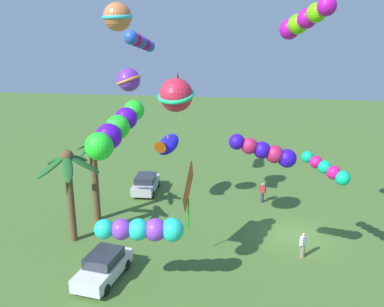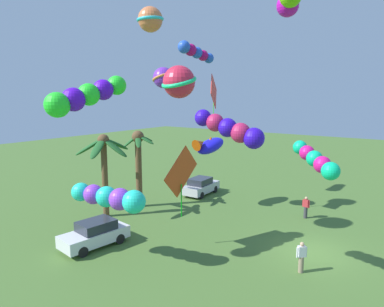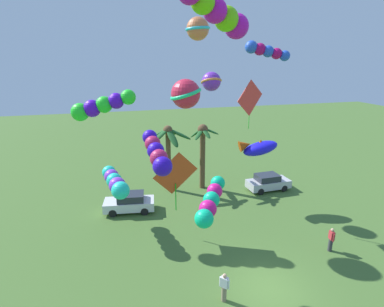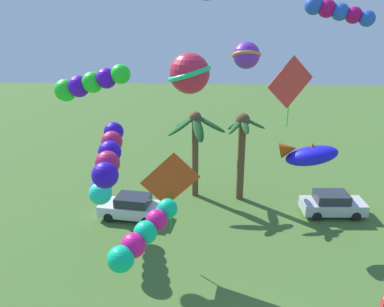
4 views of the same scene
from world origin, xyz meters
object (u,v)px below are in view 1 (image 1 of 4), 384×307
(kite_ball_0, at_px, (129,80))
(kite_tube_10, at_px, (140,41))
(palm_tree_0, at_px, (68,173))
(kite_tube_9, at_px, (327,169))
(kite_tube_3, at_px, (143,230))
(kite_fish_5, at_px, (167,144))
(kite_diamond_1, at_px, (181,92))
(parked_car_0, at_px, (146,183))
(kite_tube_11, at_px, (116,129))
(palm_tree_1, at_px, (94,164))
(kite_tube_4, at_px, (305,20))
(spectator_0, at_px, (262,192))
(kite_diamond_7, at_px, (188,188))
(parked_car_1, at_px, (103,266))
(kite_ball_6, at_px, (117,17))
(kite_tube_8, at_px, (265,151))
(kite_ball_2, at_px, (176,95))
(spectator_1, at_px, (303,245))

(kite_ball_0, height_order, kite_tube_10, kite_tube_10)
(palm_tree_0, distance_m, kite_tube_9, 15.11)
(palm_tree_0, bearing_deg, kite_tube_10, -19.52)
(kite_tube_3, distance_m, kite_fish_5, 11.21)
(kite_tube_9, bearing_deg, kite_diamond_1, 56.88)
(parked_car_0, bearing_deg, kite_diamond_1, -137.21)
(parked_car_0, height_order, kite_tube_11, kite_tube_11)
(palm_tree_1, relative_size, kite_ball_0, 3.70)
(kite_tube_4, bearing_deg, spectator_0, 8.97)
(kite_tube_10, bearing_deg, kite_diamond_7, -149.94)
(parked_car_1, xyz_separation_m, kite_diamond_1, (8.55, -2.78, 8.23))
(kite_tube_4, bearing_deg, palm_tree_1, 75.36)
(kite_fish_5, bearing_deg, kite_ball_6, 157.27)
(kite_diamond_1, relative_size, kite_tube_4, 0.99)
(kite_tube_4, relative_size, kite_tube_10, 0.96)
(kite_fish_5, relative_size, kite_tube_8, 1.02)
(kite_tube_3, distance_m, kite_tube_11, 5.18)
(kite_tube_11, bearing_deg, kite_tube_10, 10.47)
(palm_tree_1, relative_size, kite_tube_3, 1.42)
(kite_tube_3, height_order, kite_diamond_7, kite_diamond_7)
(kite_ball_2, height_order, kite_ball_6, kite_ball_6)
(kite_tube_9, distance_m, kite_tube_10, 16.28)
(kite_tube_9, bearing_deg, kite_ball_6, 76.71)
(palm_tree_0, height_order, kite_diamond_1, kite_diamond_1)
(kite_tube_4, xyz_separation_m, kite_tube_11, (-5.02, 8.31, -4.71))
(kite_ball_6, bearing_deg, palm_tree_1, 64.11)
(parked_car_1, xyz_separation_m, kite_ball_2, (3.79, -3.35, 8.74))
(parked_car_1, bearing_deg, kite_tube_10, 3.76)
(spectator_1, xyz_separation_m, kite_tube_9, (-1.05, -0.72, 5.12))
(palm_tree_0, relative_size, kite_ball_0, 3.69)
(kite_tube_8, bearing_deg, parked_car_0, 38.77)
(kite_ball_6, relative_size, kite_tube_11, 0.55)
(palm_tree_1, distance_m, kite_ball_0, 6.42)
(kite_tube_8, distance_m, kite_tube_10, 14.56)
(kite_tube_9, bearing_deg, kite_tube_3, 112.77)
(kite_ball_0, height_order, kite_fish_5, kite_ball_0)
(palm_tree_0, height_order, kite_tube_10, kite_tube_10)
(kite_tube_8, relative_size, kite_tube_11, 0.79)
(parked_car_0, xyz_separation_m, kite_tube_3, (-13.59, -3.52, 2.88))
(kite_ball_2, height_order, kite_tube_8, kite_ball_2)
(kite_tube_4, bearing_deg, kite_diamond_1, 54.94)
(parked_car_1, xyz_separation_m, spectator_1, (3.86, -10.86, 0.06))
(kite_ball_0, relative_size, kite_tube_9, 0.69)
(palm_tree_1, xyz_separation_m, kite_tube_3, (-7.90, -5.58, -0.57))
(kite_ball_0, height_order, kite_tube_3, kite_ball_0)
(palm_tree_1, bearing_deg, spectator_1, -102.40)
(kite_diamond_7, relative_size, kite_tube_9, 1.73)
(kite_ball_0, height_order, kite_diamond_1, kite_ball_0)
(kite_ball_6, bearing_deg, kite_ball_0, -10.06)
(palm_tree_0, height_order, parked_car_0, palm_tree_0)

